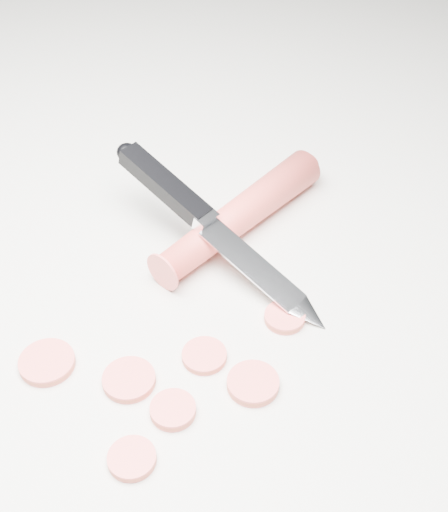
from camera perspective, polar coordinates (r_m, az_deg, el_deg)
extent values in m
plane|color=silver|center=(0.55, -3.30, -6.00)|extent=(2.40, 2.40, 0.00)
cylinder|color=red|center=(0.62, 1.28, 3.29)|extent=(0.16, 0.15, 0.03)
cylinder|color=#F4544E|center=(0.54, -13.98, -8.26)|extent=(0.04, 0.04, 0.01)
cylinder|color=#F4544E|center=(0.48, -7.38, -15.77)|extent=(0.03, 0.03, 0.01)
cylinder|color=#F4544E|center=(0.53, -1.58, -7.97)|extent=(0.03, 0.03, 0.01)
cylinder|color=#F4544E|center=(0.51, 2.34, -10.15)|extent=(0.04, 0.04, 0.01)
cylinder|color=#F4544E|center=(0.55, 4.88, -4.90)|extent=(0.03, 0.03, 0.01)
cylinder|color=#F4544E|center=(0.52, -7.61, -9.78)|extent=(0.04, 0.04, 0.01)
cylinder|color=#F4544E|center=(0.50, -4.11, -12.18)|extent=(0.03, 0.03, 0.01)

